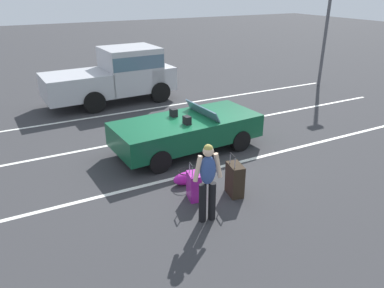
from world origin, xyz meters
name	(u,v)px	position (x,y,z in m)	size (l,w,h in m)	color
ground_plane	(187,150)	(0.00, 0.00, 0.00)	(80.00, 80.00, 0.00)	#333335
lot_line_near	(211,169)	(0.00, -1.37, 0.00)	(18.00, 0.12, 0.01)	silver
lot_line_mid	(168,134)	(0.00, 1.33, 0.00)	(18.00, 0.12, 0.01)	silver
lot_line_far	(138,111)	(0.00, 4.03, 0.00)	(18.00, 0.12, 0.01)	silver
convertible_car	(193,129)	(0.21, 0.01, 0.59)	(4.24, 2.04, 1.24)	#0F4C2D
suitcase_large_black	(235,180)	(-0.15, -2.67, 0.37)	(0.38, 0.52, 0.99)	#2D2319
suitcase_medium_bright	(194,186)	(-1.05, -2.41, 0.31)	(0.31, 0.44, 0.86)	#991E8C
duffel_bag	(186,178)	(-0.90, -1.74, 0.16)	(0.65, 0.38, 0.34)	#991E8C
traveler_person	(208,179)	(-1.18, -3.23, 0.93)	(0.61, 0.26, 1.65)	black
parked_pickup_truck_near	(119,74)	(-0.17, 5.52, 1.11)	(5.09, 2.26, 2.10)	#B2B2B7
parking_lamp_post	(328,18)	(8.73, 3.62, 3.01)	(0.50, 0.24, 5.20)	#4C4C51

